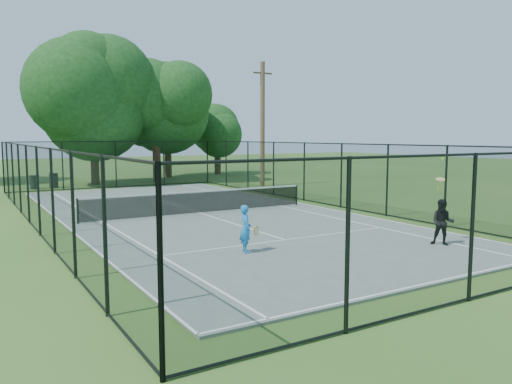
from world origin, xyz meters
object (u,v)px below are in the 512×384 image
trash_bin_right (54,180)px  player_black (443,222)px  tennis_net (200,201)px  utility_pole (263,124)px  player_blue (246,229)px  trash_bin_left (34,182)px

trash_bin_right → player_black: (7.16, -24.28, 0.28)m
tennis_net → player_black: size_ratio=3.87×
utility_pole → tennis_net: bearing=-133.8°
utility_pole → player_blue: (-10.53, -16.19, -3.39)m
trash_bin_right → player_black: size_ratio=0.36×
tennis_net → trash_bin_left: (-4.68, 14.70, -0.14)m
tennis_net → player_black: bearing=-68.9°
trash_bin_left → player_blue: (2.79, -21.89, 0.29)m
tennis_net → trash_bin_left: bearing=107.7°
player_blue → player_black: (5.53, -2.22, 0.03)m
tennis_net → trash_bin_right: 15.27m
player_blue → player_black: 5.96m
tennis_net → player_blue: 7.44m
trash_bin_left → player_black: size_ratio=0.33×
utility_pole → player_black: 19.38m
trash_bin_right → player_blue: (1.63, -22.06, 0.25)m
player_blue → utility_pole: bearing=57.0°
tennis_net → utility_pole: size_ratio=1.24×
tennis_net → player_black: (3.64, -9.42, 0.18)m
trash_bin_left → player_blue: bearing=-82.7°
trash_bin_right → utility_pole: size_ratio=0.12×
utility_pole → player_black: (-5.00, -18.42, -3.36)m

